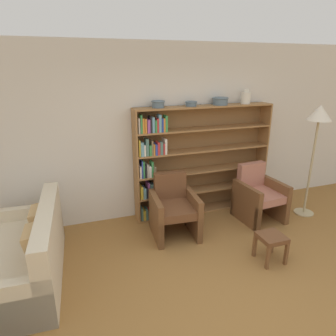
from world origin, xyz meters
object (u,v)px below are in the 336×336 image
bookshelf (191,162)px  footstool (271,240)px  armchair_leather (174,209)px  bowl_cream (158,104)px  vase_tall (246,97)px  floor_lamp (318,121)px  bowl_olive (191,103)px  armchair_cushioned (259,195)px  couch (25,258)px  bowl_copper (220,101)px

bookshelf → footstool: 1.79m
armchair_leather → bowl_cream: bearing=-81.0°
vase_tall → floor_lamp: bearing=-38.8°
bowl_olive → floor_lamp: bearing=-20.9°
bookshelf → vase_tall: 1.38m
bookshelf → floor_lamp: bearing=-21.7°
bowl_cream → armchair_cushioned: bowl_cream is taller
couch → armchair_cushioned: (3.45, 0.41, 0.11)m
bookshelf → footstool: size_ratio=6.29×
bowl_copper → vase_tall: vase_tall is taller
bowl_copper → vase_tall: size_ratio=1.12×
footstool → armchair_cushioned: bearing=63.3°
armchair_cushioned → footstool: (-0.52, -1.04, -0.11)m
bowl_cream → couch: (-1.94, -1.00, -1.57)m
bookshelf → bowl_cream: 1.12m
bookshelf → armchair_leather: (-0.52, -0.60, -0.49)m
armchair_cushioned → footstool: size_ratio=2.41×
vase_tall → bowl_cream: bearing=-180.0°
bowl_copper → armchair_leather: bearing=-149.4°
bookshelf → bowl_cream: (-0.56, -0.02, 0.97)m
bowl_olive → armchair_leather: bearing=-129.8°
bowl_cream → vase_tall: bearing=0.0°
floor_lamp → bowl_cream: bearing=163.5°
bowl_cream → bowl_copper: bowl_copper is taller
bowl_cream → bowl_olive: bowl_cream is taller
armchair_cushioned → footstool: 1.16m
couch → armchair_cushioned: armchair_cushioned is taller
couch → floor_lamp: 4.51m
bowl_copper → footstool: bowl_copper is taller
couch → floor_lamp: floor_lamp is taller
bowl_cream → armchair_leather: size_ratio=0.23×
footstool → armchair_leather: bearing=132.3°
bowl_olive → vase_tall: (0.97, 0.00, 0.06)m
couch → footstool: couch is taller
vase_tall → armchair_leather: 2.17m
footstool → bowl_copper: bearing=88.4°
bowl_cream → couch: bowl_cream is taller
bowl_cream → couch: 2.68m
bowl_cream → bowl_copper: (1.03, 0.00, 0.01)m
bowl_cream → vase_tall: vase_tall is taller
bookshelf → couch: bearing=-157.9°
couch → armchair_leather: bearing=-75.6°
couch → floor_lamp: size_ratio=0.95×
couch → armchair_leather: (1.98, 0.41, 0.11)m
bookshelf → vase_tall: size_ratio=9.92×
couch → armchair_leather: size_ratio=1.96×
bowl_copper → bowl_cream: bearing=-180.0°
vase_tall → floor_lamp: size_ratio=0.13×
bowl_cream → vase_tall: (1.50, 0.00, 0.04)m
floor_lamp → couch: bearing=-176.2°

